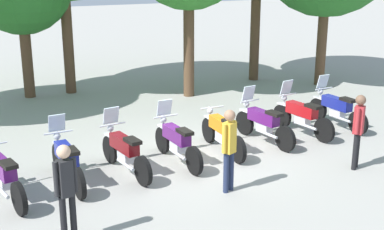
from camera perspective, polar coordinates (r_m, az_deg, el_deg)
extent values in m
plane|color=#9E9B93|center=(12.72, 0.89, -4.49)|extent=(80.00, 80.00, 0.00)
cylinder|color=black|center=(10.38, -18.03, -8.52)|extent=(0.25, 0.65, 0.64)
cube|color=#59196B|center=(10.97, -19.67, -5.30)|extent=(0.48, 0.98, 0.30)
cube|color=silver|center=(11.03, -19.45, -6.68)|extent=(0.31, 0.44, 0.24)
cube|color=black|center=(10.55, -19.08, -5.02)|extent=(0.34, 0.49, 0.08)
cylinder|color=silver|center=(10.75, -19.71, -7.69)|extent=(0.24, 0.70, 0.07)
cylinder|color=black|center=(12.12, -14.15, -4.50)|extent=(0.16, 0.65, 0.64)
cylinder|color=black|center=(10.73, -11.98, -7.19)|extent=(0.16, 0.65, 0.64)
cube|color=silver|center=(12.00, -14.26, -2.98)|extent=(0.15, 0.37, 0.04)
cube|color=navy|center=(11.33, -13.32, -4.04)|extent=(0.35, 0.97, 0.30)
cube|color=silver|center=(11.39, -13.16, -5.39)|extent=(0.26, 0.42, 0.24)
cube|color=black|center=(10.91, -12.81, -3.78)|extent=(0.28, 0.46, 0.08)
cylinder|color=silver|center=(11.92, -14.14, -3.23)|extent=(0.07, 0.23, 0.64)
cylinder|color=silver|center=(11.73, -14.14, -1.82)|extent=(0.62, 0.10, 0.04)
sphere|color=silver|center=(11.89, -14.27, -2.20)|extent=(0.17, 0.17, 0.16)
cylinder|color=silver|center=(11.10, -13.51, -6.34)|extent=(0.14, 0.70, 0.07)
cube|color=silver|center=(11.73, -14.29, -0.81)|extent=(0.37, 0.17, 0.39)
cylinder|color=black|center=(12.41, -8.74, -3.66)|extent=(0.22, 0.65, 0.64)
cylinder|color=black|center=(11.11, -5.27, -6.00)|extent=(0.22, 0.65, 0.64)
cube|color=silver|center=(12.29, -8.81, -2.17)|extent=(0.19, 0.38, 0.04)
cube|color=maroon|center=(11.67, -7.28, -3.09)|extent=(0.43, 0.98, 0.30)
cube|color=silver|center=(11.72, -7.12, -4.41)|extent=(0.29, 0.43, 0.24)
cube|color=black|center=(11.27, -6.39, -2.77)|extent=(0.32, 0.48, 0.08)
cylinder|color=silver|center=(12.22, -8.62, -2.40)|extent=(0.09, 0.23, 0.64)
cylinder|color=silver|center=(12.04, -8.51, -1.01)|extent=(0.62, 0.15, 0.04)
sphere|color=silver|center=(12.19, -8.75, -1.39)|extent=(0.19, 0.19, 0.16)
cylinder|color=silver|center=(11.43, -7.14, -5.30)|extent=(0.20, 0.70, 0.07)
cube|color=silver|center=(12.03, -8.67, -0.03)|extent=(0.38, 0.20, 0.39)
cylinder|color=black|center=(12.90, -3.15, -2.68)|extent=(0.17, 0.65, 0.64)
cylinder|color=black|center=(11.61, 0.24, -4.91)|extent=(0.17, 0.65, 0.64)
cube|color=silver|center=(12.79, -3.17, -1.25)|extent=(0.16, 0.37, 0.04)
cube|color=#59196B|center=(12.17, -1.67, -2.13)|extent=(0.36, 0.97, 0.30)
cube|color=silver|center=(12.22, -1.55, -3.39)|extent=(0.26, 0.42, 0.24)
cube|color=black|center=(11.77, -0.78, -1.80)|extent=(0.28, 0.46, 0.08)
cylinder|color=silver|center=(12.72, -2.99, -1.46)|extent=(0.07, 0.23, 0.64)
cylinder|color=silver|center=(12.54, -2.84, -0.12)|extent=(0.62, 0.10, 0.04)
sphere|color=silver|center=(12.69, -3.09, -0.49)|extent=(0.18, 0.18, 0.16)
cylinder|color=silver|center=(11.92, -1.56, -4.22)|extent=(0.14, 0.70, 0.07)
cube|color=silver|center=(12.53, -2.97, 0.82)|extent=(0.37, 0.17, 0.39)
cylinder|color=black|center=(13.59, 1.82, -1.63)|extent=(0.11, 0.64, 0.64)
cylinder|color=black|center=(12.29, 4.95, -3.71)|extent=(0.11, 0.64, 0.64)
cube|color=silver|center=(13.49, 1.83, -0.26)|extent=(0.12, 0.36, 0.04)
cube|color=orange|center=(12.87, 3.23, -1.08)|extent=(0.27, 0.95, 0.30)
cube|color=silver|center=(12.91, 3.31, -2.29)|extent=(0.23, 0.40, 0.24)
cube|color=black|center=(12.47, 4.08, -0.77)|extent=(0.25, 0.44, 0.08)
cylinder|color=silver|center=(13.42, 2.00, -0.47)|extent=(0.05, 0.23, 0.64)
cylinder|color=silver|center=(13.25, 2.18, 0.81)|extent=(0.62, 0.04, 0.04)
sphere|color=silver|center=(13.39, 1.93, 0.46)|extent=(0.16, 0.16, 0.16)
cylinder|color=silver|center=(12.61, 3.28, -3.05)|extent=(0.08, 0.70, 0.07)
cylinder|color=black|center=(14.24, 5.66, -0.85)|extent=(0.22, 0.65, 0.64)
cylinder|color=black|center=(13.15, 9.96, -2.54)|extent=(0.22, 0.65, 0.64)
cube|color=silver|center=(14.14, 5.70, 0.46)|extent=(0.19, 0.38, 0.04)
cube|color=#59196B|center=(13.61, 7.64, -0.21)|extent=(0.43, 0.98, 0.30)
cube|color=silver|center=(13.66, 7.74, -1.34)|extent=(0.29, 0.43, 0.24)
cube|color=black|center=(13.27, 8.82, 0.16)|extent=(0.32, 0.48, 0.08)
cylinder|color=silver|center=(14.08, 5.93, 0.28)|extent=(0.09, 0.23, 0.64)
cylinder|color=silver|center=(13.92, 6.21, 1.52)|extent=(0.62, 0.15, 0.04)
sphere|color=silver|center=(14.05, 5.86, 1.16)|extent=(0.19, 0.19, 0.16)
cylinder|color=silver|center=(13.36, 8.07, -2.04)|extent=(0.20, 0.70, 0.07)
cube|color=silver|center=(13.92, 6.08, 2.36)|extent=(0.38, 0.20, 0.39)
cylinder|color=black|center=(15.00, 9.63, -0.09)|extent=(0.22, 0.65, 0.64)
cylinder|color=black|center=(13.98, 13.98, -1.61)|extent=(0.22, 0.65, 0.64)
cube|color=silver|center=(14.91, 9.69, 1.16)|extent=(0.19, 0.38, 0.04)
cube|color=red|center=(14.41, 11.67, 0.55)|extent=(0.43, 0.98, 0.30)
cube|color=silver|center=(14.46, 11.74, -0.52)|extent=(0.29, 0.43, 0.24)
cube|color=black|center=(14.10, 12.86, 0.92)|extent=(0.32, 0.48, 0.08)
cylinder|color=silver|center=(14.85, 9.92, 0.99)|extent=(0.09, 0.23, 0.64)
cylinder|color=silver|center=(14.70, 10.23, 2.17)|extent=(0.62, 0.15, 0.04)
sphere|color=silver|center=(14.82, 9.86, 1.83)|extent=(0.19, 0.19, 0.16)
cylinder|color=silver|center=(14.17, 12.13, -1.16)|extent=(0.20, 0.70, 0.07)
cube|color=silver|center=(14.70, 10.11, 2.97)|extent=(0.38, 0.20, 0.39)
cylinder|color=black|center=(15.88, 13.34, 0.63)|extent=(0.17, 0.65, 0.64)
cylinder|color=black|center=(14.83, 17.37, -0.83)|extent=(0.17, 0.65, 0.64)
cube|color=silver|center=(15.79, 13.42, 1.82)|extent=(0.16, 0.37, 0.04)
cube|color=navy|center=(15.28, 15.25, 1.23)|extent=(0.36, 0.97, 0.30)
cube|color=silver|center=(15.32, 15.31, 0.21)|extent=(0.26, 0.42, 0.24)
cube|color=black|center=(14.97, 16.37, 1.57)|extent=(0.29, 0.46, 0.08)
cylinder|color=silver|center=(15.73, 13.64, 1.66)|extent=(0.08, 0.23, 0.64)
cylinder|color=silver|center=(15.59, 13.94, 2.77)|extent=(0.62, 0.10, 0.04)
sphere|color=silver|center=(15.71, 13.59, 2.45)|extent=(0.18, 0.18, 0.16)
cylinder|color=silver|center=(15.03, 15.65, -0.37)|extent=(0.15, 0.70, 0.07)
cube|color=silver|center=(15.58, 13.84, 3.53)|extent=(0.37, 0.17, 0.39)
cylinder|color=black|center=(12.53, 17.24, -3.58)|extent=(0.15, 0.15, 0.83)
cylinder|color=black|center=(12.37, 17.08, -3.82)|extent=(0.15, 0.15, 0.83)
cube|color=#B22D33|center=(12.23, 17.45, -0.51)|extent=(0.30, 0.29, 0.62)
cylinder|color=#B22D33|center=(12.37, 17.61, -0.25)|extent=(0.11, 0.11, 0.59)
cylinder|color=#B22D33|center=(12.07, 17.30, -0.64)|extent=(0.11, 0.11, 0.59)
sphere|color=brown|center=(12.11, 17.63, 1.54)|extent=(0.32, 0.32, 0.22)
cylinder|color=black|center=(9.19, -13.59, -10.88)|extent=(0.13, 0.13, 0.83)
cylinder|color=black|center=(9.24, -12.60, -10.64)|extent=(0.13, 0.13, 0.83)
cube|color=#262628|center=(8.91, -13.41, -6.58)|extent=(0.26, 0.24, 0.63)
cylinder|color=#262628|center=(8.85, -14.38, -6.70)|extent=(0.09, 0.09, 0.59)
cylinder|color=#262628|center=(8.95, -12.46, -6.28)|extent=(0.09, 0.09, 0.59)
sphere|color=#DBAD89|center=(8.74, -13.61, -3.84)|extent=(0.27, 0.27, 0.23)
cylinder|color=#232D4C|center=(10.74, 3.66, -6.23)|extent=(0.15, 0.15, 0.84)
cylinder|color=#232D4C|center=(10.87, 4.21, -5.96)|extent=(0.15, 0.15, 0.84)
cube|color=gold|center=(10.54, 4.02, -2.43)|extent=(0.29, 0.28, 0.63)
cylinder|color=gold|center=(10.42, 3.49, -2.57)|extent=(0.11, 0.11, 0.60)
cylinder|color=gold|center=(10.66, 4.54, -2.13)|extent=(0.11, 0.11, 0.60)
sphere|color=#A87A5B|center=(10.40, 4.07, -0.05)|extent=(0.30, 0.30, 0.23)
cylinder|color=brown|center=(18.58, -17.27, 5.77)|extent=(0.36, 0.36, 2.61)
cylinder|color=brown|center=(18.73, -13.19, 8.22)|extent=(0.36, 0.36, 3.93)
cylinder|color=brown|center=(17.84, -0.34, 7.46)|extent=(0.36, 0.36, 3.45)
cylinder|color=brown|center=(20.39, 6.78, 9.29)|extent=(0.36, 0.36, 3.99)
cylinder|color=brown|center=(20.02, 13.74, 7.70)|extent=(0.36, 0.36, 3.24)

